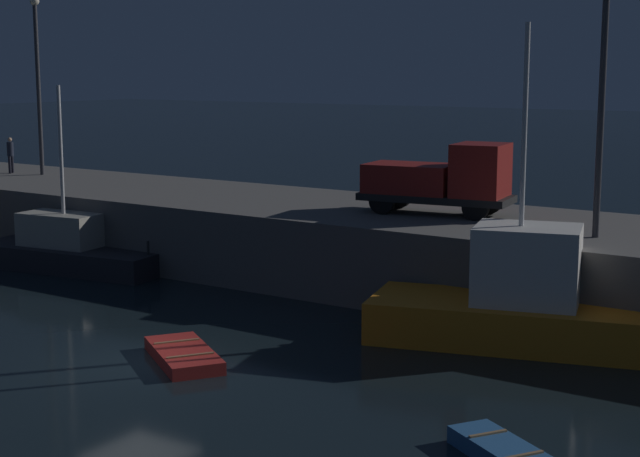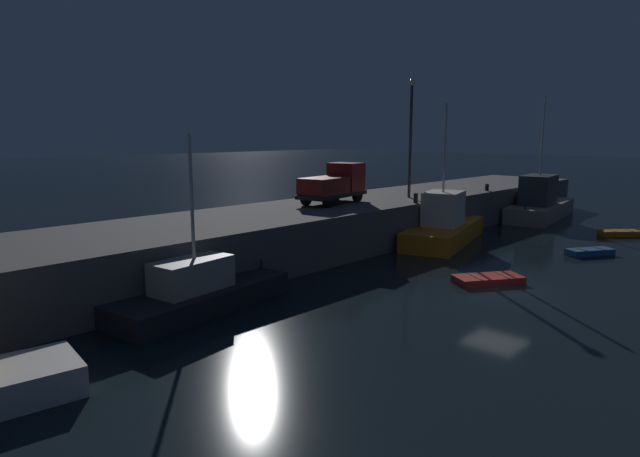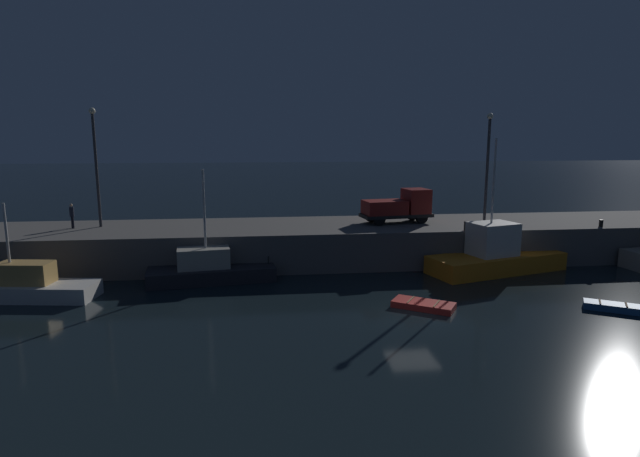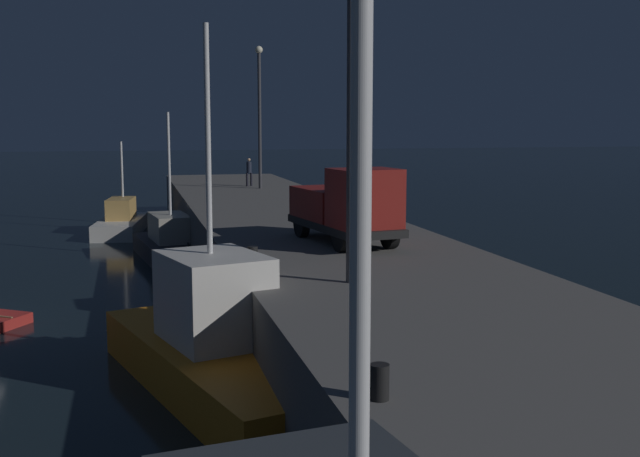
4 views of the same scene
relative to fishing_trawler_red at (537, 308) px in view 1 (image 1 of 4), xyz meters
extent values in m
plane|color=black|center=(-7.97, -7.62, -1.07)|extent=(320.00, 320.00, 0.00)
cube|color=#5B5956|center=(-7.97, 4.58, 0.26)|extent=(64.03, 7.83, 2.67)
cube|color=orange|center=(0.11, 0.03, -0.48)|extent=(10.00, 5.64, 1.19)
cube|color=silver|center=(-0.29, -0.08, 1.21)|extent=(3.35, 2.88, 2.17)
cylinder|color=silver|center=(-0.48, -0.14, 5.06)|extent=(0.14, 0.14, 5.54)
cube|color=#232328|center=(-18.80, -0.12, -0.63)|extent=(8.14, 3.67, 0.89)
cube|color=#ADA899|center=(-19.26, -0.18, 0.45)|extent=(3.38, 2.05, 1.27)
cylinder|color=silver|center=(-19.11, -0.16, 3.53)|extent=(0.14, 0.14, 4.88)
cylinder|color=#262626|center=(-15.22, 0.38, 0.07)|extent=(0.10, 0.10, 0.50)
cube|color=#B22823|center=(-7.13, -6.72, -0.90)|extent=(3.44, 2.93, 0.34)
cube|color=olive|center=(-7.72, -6.33, -0.71)|extent=(0.76, 1.09, 0.04)
cube|color=olive|center=(-6.54, -7.11, -0.71)|extent=(0.76, 1.09, 0.04)
cube|color=#2D6099|center=(2.66, -8.21, -0.89)|extent=(2.86, 2.29, 0.36)
cube|color=olive|center=(2.14, -7.89, -0.69)|extent=(0.53, 0.79, 0.04)
cube|color=olive|center=(3.17, -8.53, -0.69)|extent=(0.53, 0.79, 0.04)
cylinder|color=#38383D|center=(-27.02, 5.54, 5.55)|extent=(0.20, 0.20, 7.90)
sphere|color=#F9EFCC|center=(-27.02, 5.54, 9.67)|extent=(0.44, 0.44, 0.44)
cylinder|color=#38383D|center=(0.53, 3.16, 5.38)|extent=(0.20, 0.20, 7.58)
cylinder|color=black|center=(-4.10, 5.78, 2.05)|extent=(0.93, 0.41, 0.90)
cylinder|color=black|center=(-3.86, 4.15, 2.05)|extent=(0.93, 0.41, 0.90)
cylinder|color=black|center=(-7.42, 5.29, 2.05)|extent=(0.93, 0.41, 0.90)
cylinder|color=black|center=(-7.18, 3.66, 2.05)|extent=(0.93, 0.41, 0.90)
cube|color=black|center=(-5.64, 4.72, 2.17)|extent=(5.47, 2.71, 0.25)
cube|color=maroon|center=(-4.08, 4.95, 3.20)|extent=(1.95, 2.19, 1.80)
cube|color=maroon|center=(-6.57, 4.58, 2.80)|extent=(3.29, 2.39, 1.01)
cylinder|color=black|center=(-28.70, 5.00, 2.01)|extent=(0.14, 0.14, 0.82)
cylinder|color=black|center=(-28.86, 5.28, 2.01)|extent=(0.14, 0.14, 0.82)
cylinder|color=#1E2333|center=(-28.78, 5.14, 2.76)|extent=(0.43, 0.43, 0.68)
sphere|color=tan|center=(-28.78, 5.14, 3.22)|extent=(0.20, 0.20, 0.20)
cylinder|color=black|center=(-1.70, 1.11, 1.91)|extent=(0.28, 0.28, 0.62)
camera|label=1|loc=(9.86, -25.37, 6.61)|focal=54.87mm
camera|label=2|loc=(-30.78, -18.19, 5.96)|focal=30.41mm
camera|label=3|loc=(-15.62, -31.96, 7.93)|focal=28.70mm
camera|label=4|loc=(18.44, -2.01, 5.49)|focal=43.48mm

